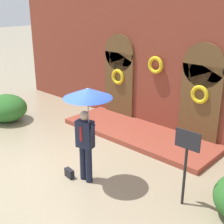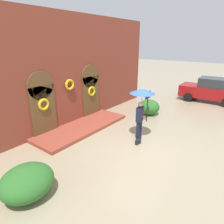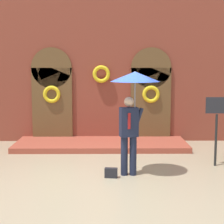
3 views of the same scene
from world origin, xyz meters
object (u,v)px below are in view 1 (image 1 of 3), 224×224
(person_with_umbrella, at_px, (87,107))
(sign_post, at_px, (186,156))
(shrub_left, at_px, (6,108))
(handbag, at_px, (69,173))

(person_with_umbrella, xyz_separation_m, sign_post, (2.11, 0.77, -0.75))
(person_with_umbrella, height_order, shrub_left, person_with_umbrella)
(handbag, bearing_deg, person_with_umbrella, 29.71)
(sign_post, bearing_deg, handbag, -159.55)
(shrub_left, bearing_deg, handbag, -11.66)
(handbag, distance_m, sign_post, 2.98)
(person_with_umbrella, relative_size, handbag, 8.44)
(sign_post, bearing_deg, person_with_umbrella, -159.84)
(handbag, relative_size, sign_post, 0.16)
(handbag, bearing_deg, shrub_left, 176.38)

